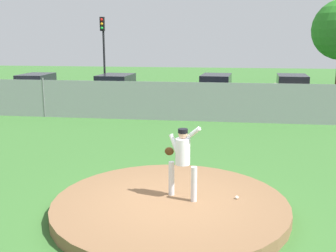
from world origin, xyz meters
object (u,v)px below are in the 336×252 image
at_px(pitcher_youth, 182,156).
at_px(baseball, 237,197).
at_px(parked_car_navy, 216,91).
at_px(traffic_light_near, 103,42).
at_px(parked_car_silver, 37,88).
at_px(parked_car_teal, 116,91).
at_px(parked_car_champagne, 291,92).

bearing_deg(pitcher_youth, baseball, 4.97).
bearing_deg(parked_car_navy, traffic_light_near, 154.83).
relative_size(baseball, parked_car_silver, 0.02).
xyz_separation_m(parked_car_teal, parked_car_silver, (-5.05, 0.51, -0.02)).
xyz_separation_m(pitcher_youth, parked_car_teal, (-5.32, 13.84, -0.40)).
bearing_deg(parked_car_silver, parked_car_navy, 1.56).
relative_size(pitcher_youth, parked_car_silver, 0.36).
bearing_deg(traffic_light_near, parked_car_teal, -65.28).
distance_m(baseball, parked_car_navy, 14.58).
height_order(pitcher_youth, traffic_light_near, traffic_light_near).
bearing_deg(parked_car_teal, pitcher_youth, -68.98).
xyz_separation_m(parked_car_champagne, parked_car_silver, (-14.87, -0.37, -0.04)).
relative_size(baseball, parked_car_navy, 0.02).
bearing_deg(traffic_light_near, baseball, -64.78).
relative_size(pitcher_youth, parked_car_navy, 0.36).
xyz_separation_m(parked_car_teal, parked_car_navy, (5.63, 0.80, 0.00)).
xyz_separation_m(baseball, parked_car_teal, (-6.52, 13.74, 0.52)).
distance_m(parked_car_silver, traffic_light_near, 5.62).
bearing_deg(parked_car_champagne, pitcher_youth, -107.00).
xyz_separation_m(pitcher_youth, baseball, (1.20, 0.10, -0.93)).
bearing_deg(parked_car_teal, parked_car_champagne, 5.14).
bearing_deg(parked_car_navy, parked_car_teal, -171.87).
height_order(parked_car_silver, traffic_light_near, traffic_light_near).
bearing_deg(parked_car_navy, baseball, -86.52).
bearing_deg(parked_car_silver, traffic_light_near, 52.13).
height_order(parked_car_navy, traffic_light_near, traffic_light_near).
distance_m(parked_car_teal, traffic_light_near, 5.53).
height_order(baseball, parked_car_navy, parked_car_navy).
relative_size(pitcher_youth, baseball, 22.17).
xyz_separation_m(baseball, parked_car_navy, (-0.88, 14.54, 0.53)).
height_order(baseball, parked_car_champagne, parked_car_champagne).
height_order(pitcher_youth, parked_car_navy, pitcher_youth).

